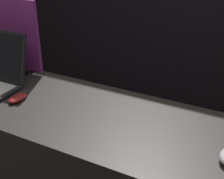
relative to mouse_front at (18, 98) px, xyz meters
name	(u,v)px	position (x,y,z in m)	size (l,w,h in m)	color
mouse_front	(18,98)	(0.00, 0.00, 0.00)	(0.06, 0.11, 0.03)	maroon
promo_stand_front	(14,38)	(-0.26, 0.29, 0.19)	(0.35, 0.07, 0.43)	black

